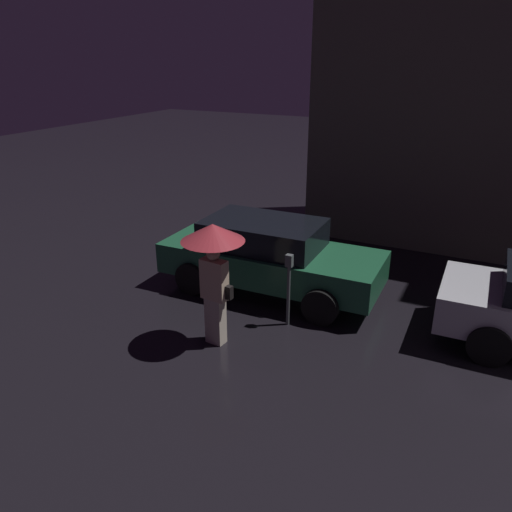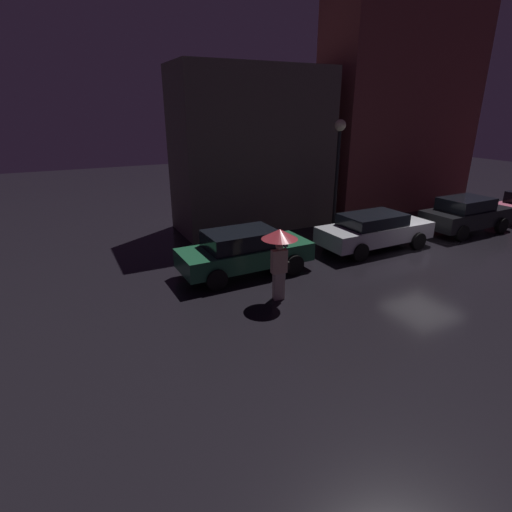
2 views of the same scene
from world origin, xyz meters
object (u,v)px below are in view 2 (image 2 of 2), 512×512
object	(u,v)px
pedestrian_with_umbrella	(280,245)
parked_car_silver	(374,230)
parking_meter	(285,256)
parked_car_green	(244,251)
parked_car_black	(466,214)
street_lamp_near	(338,153)

from	to	relation	value
pedestrian_with_umbrella	parked_car_silver	bearing A→B (deg)	-152.19
parking_meter	parked_car_green	bearing A→B (deg)	128.79
parked_car_black	pedestrian_with_umbrella	size ratio (longest dim) A/B	2.01
pedestrian_with_umbrella	parked_car_green	bearing A→B (deg)	-82.46
parked_car_green	parked_car_black	xyz separation A→B (m)	(10.72, -0.08, 0.03)
parked_car_silver	street_lamp_near	distance (m)	3.59
pedestrian_with_umbrella	street_lamp_near	size ratio (longest dim) A/B	0.44
parked_car_green	parked_car_silver	bearing A→B (deg)	-1.10
pedestrian_with_umbrella	parking_meter	size ratio (longest dim) A/B	1.55
parked_car_green	street_lamp_near	world-z (taller)	street_lamp_near
parked_car_black	pedestrian_with_umbrella	world-z (taller)	pedestrian_with_umbrella
parked_car_black	street_lamp_near	xyz separation A→B (m)	(-5.32, 2.43, 2.65)
parked_car_silver	pedestrian_with_umbrella	world-z (taller)	pedestrian_with_umbrella
parked_car_green	parking_meter	world-z (taller)	parked_car_green
parked_car_silver	pedestrian_with_umbrella	xyz separation A→B (m)	(-5.51, -2.20, 0.87)
parking_meter	parked_car_silver	bearing A→B (deg)	13.51
parked_car_black	parking_meter	distance (m)	9.88
parked_car_green	parking_meter	bearing A→B (deg)	-52.29
parked_car_green	parked_car_black	size ratio (longest dim) A/B	1.05
pedestrian_with_umbrella	street_lamp_near	xyz separation A→B (m)	(5.35, 4.55, 1.82)
parked_car_silver	parking_meter	xyz separation A→B (m)	(-4.66, -1.12, 0.08)
parked_car_silver	street_lamp_near	bearing A→B (deg)	92.75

